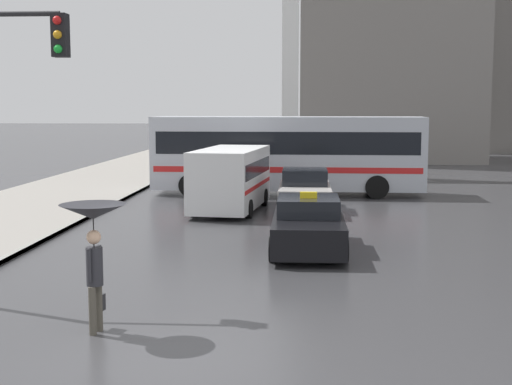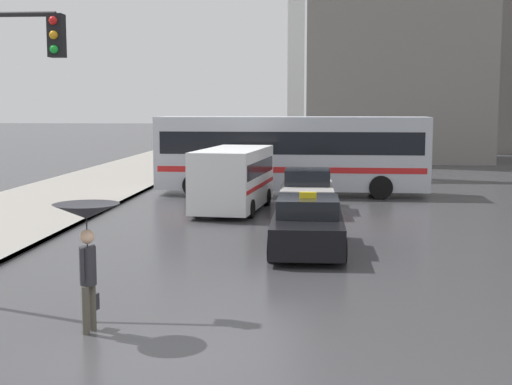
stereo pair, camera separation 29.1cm
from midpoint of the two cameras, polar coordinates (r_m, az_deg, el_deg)
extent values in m
plane|color=#38383A|center=(10.74, -7.45, -13.47)|extent=(300.00, 300.00, 0.00)
cube|color=black|center=(18.51, 3.74, -3.04)|extent=(1.80, 4.34, 0.75)
cube|color=black|center=(18.63, 3.76, -1.08)|extent=(1.58, 1.95, 0.47)
cylinder|color=black|center=(17.26, 6.59, -4.62)|extent=(0.20, 0.60, 0.60)
cylinder|color=black|center=(17.25, 0.89, -4.58)|extent=(0.20, 0.60, 0.60)
cylinder|color=black|center=(19.90, 6.20, -3.08)|extent=(0.20, 0.60, 0.60)
cylinder|color=black|center=(19.90, 1.27, -3.04)|extent=(0.20, 0.60, 0.60)
cube|color=yellow|center=(18.38, 3.77, -0.21)|extent=(0.44, 0.16, 0.16)
cube|color=#B7B2AD|center=(25.53, 3.59, -0.27)|extent=(1.80, 4.13, 0.79)
cube|color=black|center=(25.66, 3.60, 1.28)|extent=(1.58, 1.86, 0.56)
cylinder|color=black|center=(24.31, 5.60, -1.26)|extent=(0.20, 0.60, 0.60)
cylinder|color=black|center=(24.31, 1.56, -1.23)|extent=(0.20, 0.60, 0.60)
cylinder|color=black|center=(26.85, 5.42, -0.49)|extent=(0.20, 0.60, 0.60)
cylinder|color=black|center=(26.85, 1.77, -0.46)|extent=(0.20, 0.60, 0.60)
cube|color=white|center=(25.60, -2.35, 1.21)|extent=(2.57, 5.51, 2.07)
cube|color=black|center=(25.57, -2.35, 2.02)|extent=(2.54, 5.09, 0.54)
cube|color=red|center=(25.63, -2.35, 0.63)|extent=(2.57, 5.30, 0.14)
cylinder|color=black|center=(23.97, -0.93, -1.31)|extent=(0.27, 0.65, 0.63)
cylinder|color=black|center=(24.40, -5.32, -1.19)|extent=(0.27, 0.65, 0.63)
cylinder|color=black|center=(27.08, 0.34, -0.36)|extent=(0.27, 0.65, 0.63)
cylinder|color=black|center=(27.46, -3.57, -0.28)|extent=(0.27, 0.65, 0.63)
cube|color=#B2B7C1|center=(30.36, 2.27, 3.20)|extent=(11.46, 2.80, 3.04)
cube|color=black|center=(30.33, 2.27, 4.08)|extent=(10.89, 2.80, 0.93)
cube|color=red|center=(30.41, 2.26, 2.02)|extent=(11.11, 2.81, 0.24)
cylinder|color=black|center=(29.76, -5.56, 0.58)|extent=(0.97, 0.30, 0.96)
cylinder|color=black|center=(32.10, -4.76, 1.04)|extent=(0.97, 0.30, 0.96)
cylinder|color=black|center=(29.32, 9.38, 0.42)|extent=(0.97, 0.30, 0.96)
cylinder|color=black|center=(31.70, 9.07, 0.91)|extent=(0.97, 0.30, 0.96)
cylinder|color=#4C473D|center=(12.14, -13.64, -9.20)|extent=(0.14, 0.14, 0.81)
cylinder|color=#4C473D|center=(12.32, -13.12, -8.95)|extent=(0.14, 0.14, 0.81)
cylinder|color=#28282D|center=(12.05, -13.47, -5.77)|extent=(0.33, 0.33, 0.64)
sphere|color=#DBAD89|center=(11.96, -13.54, -3.49)|extent=(0.24, 0.24, 0.24)
cylinder|color=#28282D|center=(11.89, -13.90, -5.71)|extent=(0.08, 0.08, 0.54)
cylinder|color=#28282D|center=(12.19, -13.07, -5.38)|extent=(0.08, 0.08, 0.54)
cone|color=#232328|center=(11.89, -13.59, -1.50)|extent=(1.09, 1.09, 0.25)
cylinder|color=black|center=(11.94, -13.55, -3.13)|extent=(0.02, 0.02, 0.69)
cube|color=#262628|center=(12.46, -13.00, -8.58)|extent=(0.14, 0.20, 0.28)
cube|color=black|center=(14.09, -15.97, 11.99)|extent=(0.28, 0.28, 0.80)
sphere|color=red|center=(13.97, -16.23, 13.10)|extent=(0.16, 0.16, 0.16)
sphere|color=orange|center=(13.94, -16.19, 12.04)|extent=(0.16, 0.16, 0.16)
sphere|color=green|center=(13.92, -16.15, 10.97)|extent=(0.16, 0.16, 0.16)
camera|label=1|loc=(0.15, -90.43, -0.05)|focal=50.00mm
camera|label=2|loc=(0.15, 89.57, 0.05)|focal=50.00mm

